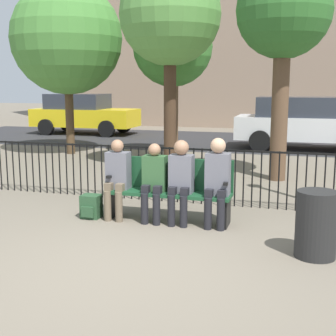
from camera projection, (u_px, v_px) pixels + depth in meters
ground_plane at (121, 268)px, 5.16m from camera, size 80.00×80.00×0.00m
park_bench at (170, 187)px, 6.91m from camera, size 1.86×0.45×0.92m
seated_person_0 at (117, 175)px, 6.97m from camera, size 0.34×0.39×1.19m
seated_person_1 at (154, 179)px, 6.81m from camera, size 0.34×0.39×1.15m
seated_person_2 at (181, 177)px, 6.70m from camera, size 0.34×0.39×1.22m
seated_person_3 at (217, 178)px, 6.55m from camera, size 0.34×0.39×1.26m
backpack at (91, 207)px, 7.07m from camera, size 0.28×0.28×0.35m
fence_railing at (186, 171)px, 7.90m from camera, size 9.01×0.03×0.95m
tree_0 at (173, 48)px, 12.64m from camera, size 2.17×2.17×4.10m
tree_1 at (284, 15)px, 9.33m from camera, size 1.92×1.92×4.41m
tree_2 at (170, 16)px, 10.63m from camera, size 2.34×2.34×4.75m
tree_3 at (67, 39)px, 13.12m from camera, size 3.13×3.13×4.83m
street_surface at (248, 142)px, 16.50m from camera, size 24.00×6.00×0.01m
parked_car_0 at (303, 122)px, 14.41m from camera, size 4.20×1.94×1.62m
parked_car_1 at (83, 113)px, 18.97m from camera, size 4.20×1.94×1.62m
trash_bin at (316, 224)px, 5.42m from camera, size 0.48×0.48×0.79m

